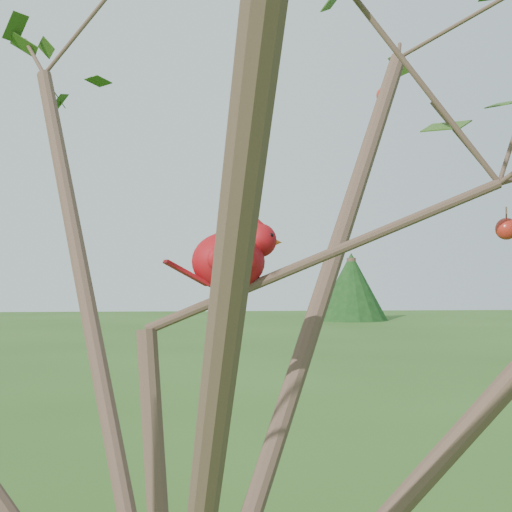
% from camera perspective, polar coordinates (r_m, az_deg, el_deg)
% --- Properties ---
extents(crabapple_tree, '(2.35, 2.05, 2.95)m').
position_cam_1_polar(crabapple_tree, '(1.10, -5.24, 2.56)').
color(crabapple_tree, '#453025').
rests_on(crabapple_tree, ground).
extents(cardinal, '(0.21, 0.13, 0.15)m').
position_cam_1_polar(cardinal, '(1.22, -1.89, -0.19)').
color(cardinal, '#A20D16').
rests_on(cardinal, ground).
extents(distant_trees, '(38.82, 12.35, 3.10)m').
position_cam_1_polar(distant_trees, '(27.31, -7.93, -2.94)').
color(distant_trees, '#453025').
rests_on(distant_trees, ground).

